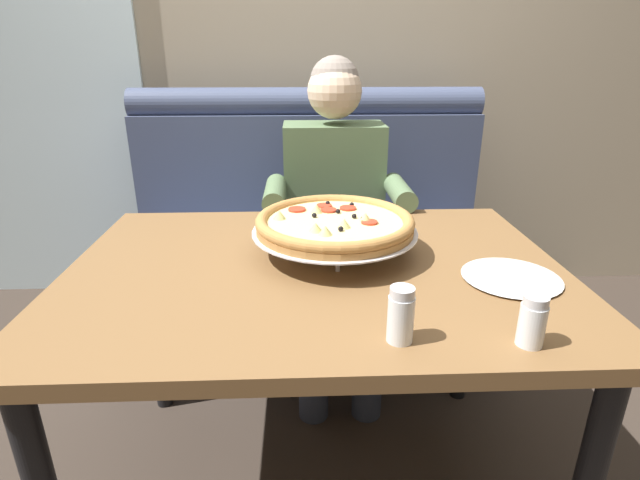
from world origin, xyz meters
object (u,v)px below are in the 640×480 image
Objects in this scene: plate_near_left at (511,275)px; booth_bench at (309,253)px; shaker_pepper_flakes at (401,319)px; shaker_oregano at (532,324)px; dining_table at (316,295)px; pizza at (335,224)px; diner_main at (335,207)px; patio_chair at (106,170)px.

booth_bench is at bearing 114.84° from plate_near_left.
shaker_oregano is at bearing -5.62° from shaker_pepper_flakes.
shaker_pepper_flakes is (0.15, -0.36, 0.13)m from dining_table.
pizza is 0.47m from plate_near_left.
dining_table is at bearing 168.20° from plate_near_left.
dining_table is 5.38× the size of plate_near_left.
diner_main reaches higher than shaker_oregano.
diner_main is 12.23× the size of shaker_oregano.
plate_near_left is 0.28× the size of patio_chair.
pizza is (0.05, 0.08, 0.17)m from dining_table.
dining_table is at bearing -90.00° from booth_bench.
booth_bench reaches higher than shaker_oregano.
patio_chair is at bearing 124.59° from shaker_oregano.
dining_table is at bearing 136.00° from shaker_oregano.
diner_main is (0.10, -0.27, 0.31)m from booth_bench.
booth_bench reaches higher than plate_near_left.
diner_main is at bearing -69.49° from booth_bench.
plate_near_left is 2.95m from patio_chair.
shaker_pepper_flakes reaches higher than dining_table.
pizza is 0.53× the size of patio_chair.
diner_main is at bearing 85.63° from pizza.
shaker_oregano is (0.30, -1.06, 0.09)m from diner_main.
diner_main is 1.48× the size of patio_chair.
shaker_oregano is at bearing -74.23° from diner_main.
booth_bench is at bearing 110.51° from diner_main.
plate_near_left is at bearing -23.32° from pizza.
booth_bench is 0.42m from diner_main.
shaker_pepper_flakes is (0.05, -1.03, 0.10)m from diner_main.
plate_near_left reaches higher than dining_table.
plate_near_left is at bearing -50.93° from patio_chair.
booth_bench is at bearing -42.17° from patio_chair.
shaker_oregano reaches higher than plate_near_left.
shaker_pepper_flakes is (0.10, -0.44, -0.04)m from pizza.
diner_main reaches higher than booth_bench.
pizza is at bearing -55.80° from patio_chair.
booth_bench is 1.30× the size of diner_main.
plate_near_left is (0.48, -0.10, 0.10)m from dining_table.
shaker_pepper_flakes is 0.42m from plate_near_left.
booth_bench is 1.27× the size of dining_table.
dining_table is 0.57m from shaker_oregano.
booth_bench is 1.92× the size of patio_chair.
shaker_oregano is (0.40, -1.32, 0.41)m from booth_bench.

